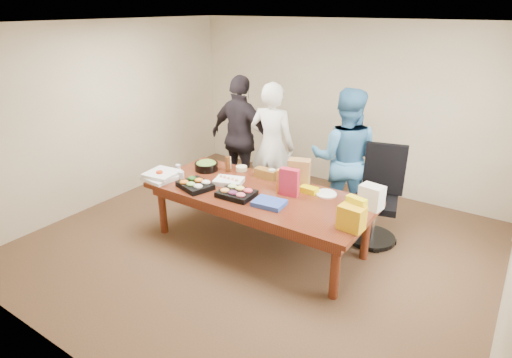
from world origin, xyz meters
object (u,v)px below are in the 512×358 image
Objects in this scene: sheet_cake at (229,181)px; salad_bowl at (206,166)px; conference_table at (259,219)px; person_center at (272,147)px; person_right at (344,159)px; office_chair at (376,199)px.

salad_bowl is (-0.55, 0.21, 0.02)m from sheet_cake.
sheet_cake reaches higher than conference_table.
conference_table is at bearing -11.67° from salad_bowl.
sheet_cake is 0.59m from salad_bowl.
person_center reaches higher than conference_table.
conference_table is 7.82× the size of sheet_cake.
person_center is 1.10m from person_right.
office_chair is at bearing 135.59° from person_right.
person_center is (-0.49, 1.09, 0.57)m from conference_table.
conference_table is 1.46× the size of person_right.
person_right is 5.35× the size of sheet_cake.
person_center is 5.84× the size of salad_bowl.
office_chair is 0.72m from person_right.
person_right is (-0.57, 0.27, 0.35)m from office_chair.
conference_table is 1.12m from salad_bowl.
person_center is (-1.67, 0.19, 0.34)m from office_chair.
person_right is at bearing 176.26° from person_center.
sheet_cake is (-1.08, -1.17, -0.18)m from person_right.
person_center reaches higher than salad_bowl.
conference_table is at bearing 106.10° from person_center.
conference_table is at bearing -156.92° from office_chair.
sheet_cake is at bearing 28.35° from person_right.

